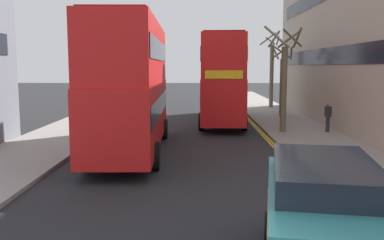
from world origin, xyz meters
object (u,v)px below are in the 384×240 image
object	(u,v)px
double_decker_bus_away	(131,83)
double_decker_bus_oncoming	(222,77)
taxi_minivan	(324,224)
pedestrian_far	(328,117)

from	to	relation	value
double_decker_bus_away	double_decker_bus_oncoming	xyz separation A→B (m)	(4.48, 9.56, 0.00)
double_decker_bus_oncoming	taxi_minivan	xyz separation A→B (m)	(0.53, -20.97, -1.96)
taxi_minivan	pedestrian_far	size ratio (longest dim) A/B	3.12
double_decker_bus_away	pedestrian_far	bearing A→B (deg)	26.18
double_decker_bus_away	double_decker_bus_oncoming	world-z (taller)	same
double_decker_bus_away	taxi_minivan	bearing A→B (deg)	-66.28
taxi_minivan	pedestrian_far	xyz separation A→B (m)	(5.01, 16.34, -0.08)
double_decker_bus_oncoming	taxi_minivan	size ratio (longest dim) A/B	2.15
double_decker_bus_away	double_decker_bus_oncoming	bearing A→B (deg)	64.87
double_decker_bus_away	pedestrian_far	xyz separation A→B (m)	(10.02, 4.93, -2.04)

